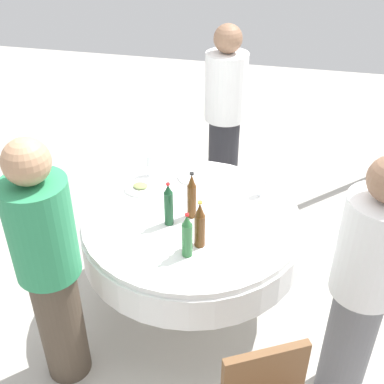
{
  "coord_description": "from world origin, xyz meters",
  "views": [
    {
      "loc": [
        -0.55,
        2.46,
        2.61
      ],
      "look_at": [
        0.0,
        0.0,
        0.92
      ],
      "focal_mm": 46.09,
      "sensor_mm": 36.0,
      "label": 1
    }
  ],
  "objects_px": {
    "plate_inner": "(140,187)",
    "person_west": "(363,287)",
    "bottle_green_west": "(187,236)",
    "bottle_brown_front": "(200,225)",
    "wine_glass_left": "(151,161)",
    "plate_rear": "(192,177)",
    "bottle_brown_north": "(192,197)",
    "wine_glass_north": "(262,184)",
    "bottle_dark_green_right": "(169,205)",
    "person_front": "(49,266)",
    "person_right": "(225,117)",
    "dining_table": "(192,233)"
  },
  "relations": [
    {
      "from": "plate_inner",
      "to": "person_west",
      "type": "bearing_deg",
      "value": 152.28
    },
    {
      "from": "bottle_green_west",
      "to": "bottle_brown_front",
      "type": "xyz_separation_m",
      "value": [
        -0.05,
        -0.1,
        0.01
      ]
    },
    {
      "from": "wine_glass_left",
      "to": "plate_inner",
      "type": "bearing_deg",
      "value": 84.24
    },
    {
      "from": "bottle_brown_front",
      "to": "plate_rear",
      "type": "height_order",
      "value": "bottle_brown_front"
    },
    {
      "from": "bottle_brown_north",
      "to": "bottle_brown_front",
      "type": "bearing_deg",
      "value": 110.97
    },
    {
      "from": "wine_glass_north",
      "to": "plate_rear",
      "type": "height_order",
      "value": "wine_glass_north"
    },
    {
      "from": "bottle_brown_north",
      "to": "bottle_dark_green_right",
      "type": "bearing_deg",
      "value": 39.93
    },
    {
      "from": "person_west",
      "to": "bottle_dark_green_right",
      "type": "bearing_deg",
      "value": -82.51
    },
    {
      "from": "person_west",
      "to": "plate_rear",
      "type": "bearing_deg",
      "value": -103.57
    },
    {
      "from": "wine_glass_left",
      "to": "person_west",
      "type": "bearing_deg",
      "value": 146.05
    },
    {
      "from": "plate_rear",
      "to": "person_front",
      "type": "xyz_separation_m",
      "value": [
        0.51,
        1.16,
        0.09
      ]
    },
    {
      "from": "person_right",
      "to": "person_west",
      "type": "relative_size",
      "value": 1.02
    },
    {
      "from": "bottle_brown_front",
      "to": "wine_glass_left",
      "type": "distance_m",
      "value": 0.85
    },
    {
      "from": "bottle_dark_green_right",
      "to": "bottle_brown_front",
      "type": "height_order",
      "value": "bottle_brown_front"
    },
    {
      "from": "dining_table",
      "to": "person_front",
      "type": "distance_m",
      "value": 0.98
    },
    {
      "from": "wine_glass_left",
      "to": "plate_inner",
      "type": "relative_size",
      "value": 0.73
    },
    {
      "from": "bottle_brown_front",
      "to": "plate_inner",
      "type": "xyz_separation_m",
      "value": [
        0.52,
        -0.5,
        -0.13
      ]
    },
    {
      "from": "bottle_brown_front",
      "to": "bottle_brown_north",
      "type": "distance_m",
      "value": 0.29
    },
    {
      "from": "wine_glass_left",
      "to": "person_right",
      "type": "bearing_deg",
      "value": -115.09
    },
    {
      "from": "bottle_brown_north",
      "to": "plate_rear",
      "type": "height_order",
      "value": "bottle_brown_north"
    },
    {
      "from": "wine_glass_north",
      "to": "bottle_green_west",
      "type": "bearing_deg",
      "value": 63.41
    },
    {
      "from": "bottle_dark_green_right",
      "to": "person_right",
      "type": "height_order",
      "value": "person_right"
    },
    {
      "from": "bottle_green_west",
      "to": "wine_glass_north",
      "type": "height_order",
      "value": "bottle_green_west"
    },
    {
      "from": "person_west",
      "to": "wine_glass_north",
      "type": "bearing_deg",
      "value": -117.56
    },
    {
      "from": "bottle_brown_north",
      "to": "wine_glass_left",
      "type": "height_order",
      "value": "bottle_brown_north"
    },
    {
      "from": "wine_glass_north",
      "to": "wine_glass_left",
      "type": "height_order",
      "value": "wine_glass_left"
    },
    {
      "from": "wine_glass_left",
      "to": "person_front",
      "type": "bearing_deg",
      "value": 79.15
    },
    {
      "from": "dining_table",
      "to": "bottle_brown_front",
      "type": "bearing_deg",
      "value": 111.22
    },
    {
      "from": "wine_glass_north",
      "to": "bottle_brown_north",
      "type": "bearing_deg",
      "value": 39.92
    },
    {
      "from": "plate_inner",
      "to": "person_front",
      "type": "distance_m",
      "value": 0.97
    },
    {
      "from": "bottle_brown_north",
      "to": "plate_rear",
      "type": "xyz_separation_m",
      "value": [
        0.1,
        -0.44,
        -0.14
      ]
    },
    {
      "from": "bottle_brown_north",
      "to": "person_right",
      "type": "xyz_separation_m",
      "value": [
        0.0,
        -1.26,
        -0.05
      ]
    },
    {
      "from": "plate_inner",
      "to": "person_right",
      "type": "bearing_deg",
      "value": -111.75
    },
    {
      "from": "person_right",
      "to": "plate_rear",
      "type": "bearing_deg",
      "value": -96.81
    },
    {
      "from": "plate_inner",
      "to": "bottle_brown_north",
      "type": "bearing_deg",
      "value": 151.19
    },
    {
      "from": "bottle_green_west",
      "to": "person_front",
      "type": "relative_size",
      "value": 0.18
    },
    {
      "from": "bottle_brown_north",
      "to": "plate_inner",
      "type": "distance_m",
      "value": 0.49
    },
    {
      "from": "bottle_dark_green_right",
      "to": "person_front",
      "type": "relative_size",
      "value": 0.19
    },
    {
      "from": "bottle_green_west",
      "to": "person_right",
      "type": "relative_size",
      "value": 0.18
    },
    {
      "from": "wine_glass_north",
      "to": "wine_glass_left",
      "type": "bearing_deg",
      "value": -6.28
    },
    {
      "from": "person_right",
      "to": "person_front",
      "type": "distance_m",
      "value": 2.08
    },
    {
      "from": "person_right",
      "to": "person_front",
      "type": "relative_size",
      "value": 1.01
    },
    {
      "from": "bottle_green_west",
      "to": "plate_inner",
      "type": "xyz_separation_m",
      "value": [
        0.47,
        -0.59,
        -0.12
      ]
    },
    {
      "from": "person_west",
      "to": "bottle_green_west",
      "type": "bearing_deg",
      "value": -71.37
    },
    {
      "from": "wine_glass_left",
      "to": "plate_rear",
      "type": "xyz_separation_m",
      "value": [
        -0.29,
        -0.02,
        -0.11
      ]
    },
    {
      "from": "plate_inner",
      "to": "plate_rear",
      "type": "bearing_deg",
      "value": -145.65
    },
    {
      "from": "bottle_brown_front",
      "to": "bottle_brown_north",
      "type": "xyz_separation_m",
      "value": [
        0.1,
        -0.27,
        0.01
      ]
    },
    {
      "from": "bottle_brown_front",
      "to": "dining_table",
      "type": "bearing_deg",
      "value": -68.78
    },
    {
      "from": "dining_table",
      "to": "wine_glass_left",
      "type": "bearing_deg",
      "value": -46.74
    },
    {
      "from": "wine_glass_north",
      "to": "plate_rear",
      "type": "relative_size",
      "value": 0.63
    }
  ]
}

